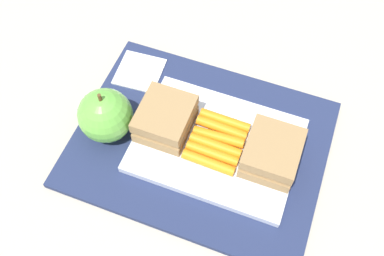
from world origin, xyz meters
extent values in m
plane|color=#B7AD99|center=(0.00, 0.00, 0.00)|extent=(2.40, 2.40, 0.00)
cube|color=navy|center=(0.00, 0.00, 0.01)|extent=(0.36, 0.28, 0.01)
cube|color=white|center=(-0.03, 0.00, 0.02)|extent=(0.23, 0.17, 0.01)
cube|color=#9E7A4C|center=(-0.10, 0.00, 0.03)|extent=(0.07, 0.08, 0.02)
cube|color=beige|center=(-0.10, 0.00, 0.04)|extent=(0.07, 0.07, 0.01)
cube|color=#9E7A4C|center=(-0.10, 0.00, 0.06)|extent=(0.07, 0.08, 0.02)
cube|color=#9E7A4C|center=(0.05, 0.00, 0.03)|extent=(0.07, 0.08, 0.02)
cube|color=beige|center=(0.05, 0.00, 0.04)|extent=(0.07, 0.07, 0.01)
cube|color=#9E7A4C|center=(0.05, 0.00, 0.06)|extent=(0.07, 0.08, 0.02)
cylinder|color=orange|center=(-0.02, -0.04, 0.03)|extent=(0.08, 0.01, 0.02)
cylinder|color=orange|center=(-0.02, -0.02, 0.03)|extent=(0.08, 0.01, 0.02)
cylinder|color=orange|center=(-0.03, -0.01, 0.03)|extent=(0.08, 0.01, 0.02)
cylinder|color=orange|center=(-0.03, 0.01, 0.03)|extent=(0.08, 0.01, 0.02)
cylinder|color=orange|center=(-0.03, 0.02, 0.03)|extent=(0.08, 0.01, 0.02)
cylinder|color=orange|center=(-0.03, 0.04, 0.03)|extent=(0.08, 0.01, 0.02)
sphere|color=#66B742|center=(0.13, 0.03, 0.05)|extent=(0.08, 0.08, 0.08)
cylinder|color=brown|center=(0.13, 0.03, 0.09)|extent=(0.01, 0.00, 0.01)
cube|color=white|center=(0.14, -0.09, 0.01)|extent=(0.07, 0.07, 0.00)
camera|label=1|loc=(-0.10, 0.30, 0.57)|focal=41.27mm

